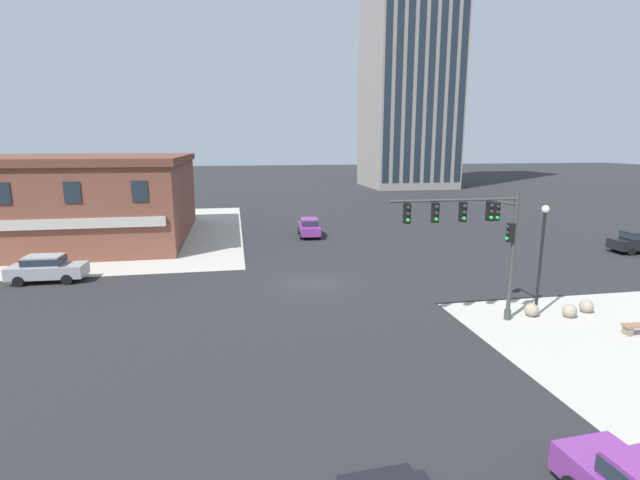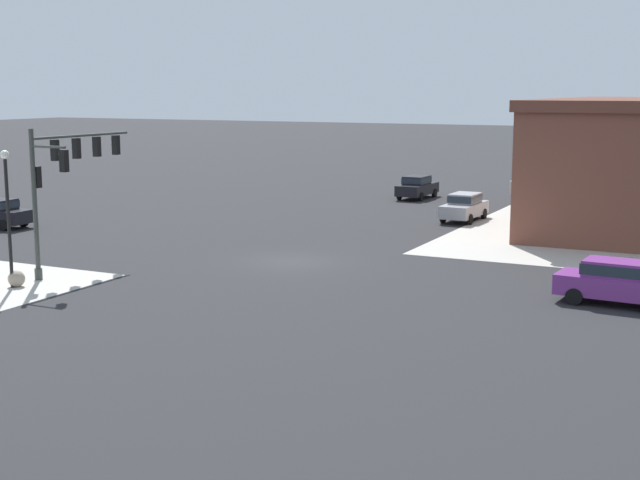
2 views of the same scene
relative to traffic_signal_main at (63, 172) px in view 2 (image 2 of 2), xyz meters
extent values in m
plane|color=#262628|center=(-6.83, 7.50, -4.45)|extent=(320.00, 320.00, 0.00)
cylinder|color=#383D38|center=(1.57, -0.16, -4.20)|extent=(0.32, 0.32, 0.50)
cylinder|color=#383D38|center=(1.57, -0.16, -1.27)|extent=(0.20, 0.20, 6.37)
cylinder|color=#383D38|center=(-1.53, -0.16, 1.49)|extent=(6.19, 0.12, 0.12)
cylinder|color=#383D38|center=(1.57, 0.74, 1.19)|extent=(0.11, 1.80, 0.11)
cube|color=black|center=(0.22, -0.16, 0.94)|extent=(0.28, 0.28, 0.90)
sphere|color=#282828|center=(0.22, -0.32, 1.22)|extent=(0.18, 0.18, 0.18)
sphere|color=#282828|center=(0.22, -0.32, 0.94)|extent=(0.18, 0.18, 0.18)
sphere|color=green|center=(0.22, -0.32, 0.66)|extent=(0.18, 0.18, 0.18)
cube|color=black|center=(-1.12, -0.16, 0.94)|extent=(0.28, 0.28, 0.90)
sphere|color=#282828|center=(-1.12, -0.32, 1.22)|extent=(0.18, 0.18, 0.18)
sphere|color=#282828|center=(-1.12, -0.32, 0.94)|extent=(0.18, 0.18, 0.18)
sphere|color=green|center=(-1.12, -0.32, 0.66)|extent=(0.18, 0.18, 0.18)
cube|color=black|center=(-2.47, -0.16, 0.94)|extent=(0.28, 0.28, 0.90)
sphere|color=#282828|center=(-2.47, -0.32, 1.22)|extent=(0.18, 0.18, 0.18)
sphere|color=#282828|center=(-2.47, -0.32, 0.94)|extent=(0.18, 0.18, 0.18)
sphere|color=green|center=(-2.47, -0.32, 0.66)|extent=(0.18, 0.18, 0.18)
cube|color=black|center=(-3.81, -0.16, 0.94)|extent=(0.28, 0.28, 0.90)
sphere|color=#282828|center=(-3.81, -0.32, 1.22)|extent=(0.18, 0.18, 0.18)
sphere|color=#282828|center=(-3.81, -0.32, 0.94)|extent=(0.18, 0.18, 0.18)
sphere|color=green|center=(-3.81, -0.32, 0.66)|extent=(0.18, 0.18, 0.18)
cube|color=black|center=(1.37, -0.16, -0.11)|extent=(0.28, 0.28, 0.90)
sphere|color=#282828|center=(1.21, -0.16, 0.17)|extent=(0.18, 0.18, 0.18)
sphere|color=#282828|center=(1.21, -0.16, -0.11)|extent=(0.18, 0.18, 0.18)
sphere|color=green|center=(1.21, -0.16, -0.39)|extent=(0.18, 0.18, 0.18)
cube|color=black|center=(1.57, 1.54, 0.64)|extent=(0.28, 0.28, 0.90)
sphere|color=#282828|center=(1.57, 1.38, 0.92)|extent=(0.18, 0.18, 0.18)
sphere|color=#282828|center=(1.57, 1.38, 0.64)|extent=(0.18, 0.18, 0.18)
sphere|color=green|center=(1.57, 1.38, 0.36)|extent=(0.18, 0.18, 0.18)
sphere|color=gray|center=(2.99, 0.01, -4.11)|extent=(0.68, 0.68, 0.68)
cylinder|color=black|center=(3.17, -0.05, -1.84)|extent=(0.14, 0.14, 5.23)
sphere|color=white|center=(3.17, -0.05, 0.96)|extent=(0.36, 0.36, 0.36)
cube|color=#7A3389|center=(-4.67, 22.43, -3.75)|extent=(2.07, 4.51, 0.76)
cube|color=#7A3389|center=(-4.68, 22.28, -3.07)|extent=(1.64, 2.21, 0.60)
cube|color=#232D38|center=(-4.68, 22.28, -3.07)|extent=(1.68, 2.30, 0.40)
cylinder|color=black|center=(-5.61, 21.13, -4.13)|extent=(0.27, 0.65, 0.64)
cylinder|color=black|center=(-3.94, 21.01, -4.13)|extent=(0.27, 0.65, 0.64)
cube|color=black|center=(-32.39, 4.36, -3.75)|extent=(4.46, 1.90, 0.76)
cube|color=black|center=(-32.24, 4.35, -3.07)|extent=(2.16, 1.56, 0.60)
cube|color=#232D38|center=(-32.24, 4.35, -3.07)|extent=(2.25, 1.60, 0.40)
cylinder|color=black|center=(-33.78, 3.57, -4.13)|extent=(0.65, 0.24, 0.64)
cylinder|color=black|center=(-33.72, 5.24, -4.13)|extent=(0.65, 0.24, 0.64)
cylinder|color=black|center=(-31.05, 3.48, -4.13)|extent=(0.65, 0.24, 0.64)
cylinder|color=black|center=(-30.99, 5.15, -4.13)|extent=(0.65, 0.24, 0.64)
cylinder|color=black|center=(-7.55, -11.49, -4.13)|extent=(0.26, 0.65, 0.64)
cylinder|color=black|center=(-9.22, -11.60, -4.13)|extent=(0.26, 0.65, 0.64)
cube|color=#99999E|center=(-22.98, 10.83, -3.75)|extent=(4.45, 1.89, 0.76)
cube|color=#99999E|center=(-23.13, 10.84, -3.07)|extent=(2.16, 1.56, 0.60)
cube|color=#232D38|center=(-23.13, 10.84, -3.07)|extent=(2.24, 1.60, 0.40)
cylinder|color=black|center=(-21.59, 11.63, -4.13)|extent=(0.65, 0.24, 0.64)
cylinder|color=black|center=(-21.65, 9.96, -4.13)|extent=(0.65, 0.24, 0.64)
cylinder|color=black|center=(-24.32, 11.71, -4.13)|extent=(0.65, 0.24, 0.64)
cylinder|color=black|center=(-24.37, 10.04, -4.13)|extent=(0.65, 0.24, 0.64)
cube|color=#B7B2A8|center=(-27.05, 15.38, -1.56)|extent=(21.32, 0.24, 0.70)
cube|color=#1E2833|center=(-36.02, 15.46, 0.66)|extent=(1.10, 0.08, 1.50)
cube|color=#1E2833|center=(-31.54, 15.46, 0.66)|extent=(1.10, 0.08, 1.50)
cube|color=#1E2833|center=(-27.05, 15.46, 0.66)|extent=(1.10, 0.08, 1.50)
cube|color=#1E2833|center=(-22.56, 15.46, 0.66)|extent=(1.10, 0.08, 1.50)
cube|color=#1E2833|center=(-18.07, 15.46, 0.66)|extent=(1.10, 0.08, 1.50)
camera|label=1|loc=(-11.37, -19.89, 4.02)|focal=26.32mm
camera|label=2|loc=(29.39, 26.87, 3.53)|focal=50.07mm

